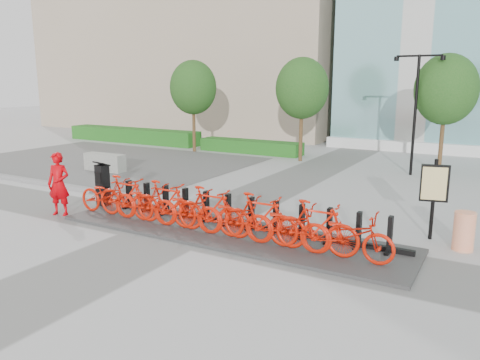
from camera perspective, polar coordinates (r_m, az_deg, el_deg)
The scene contains 27 objects.
ground at distance 12.81m, azimuth -7.27°, elevation -6.01°, with size 120.00×120.00×0.00m, color #A5A5A5.
gravel_patch at distance 24.43m, azimuth -16.24°, elevation 2.21°, with size 14.00×14.00×0.00m, color #515151.
curb at distance 21.26m, azimuth -26.10°, elevation 0.26°, with size 14.00×0.25×0.15m, color gray.
hedge_a at distance 31.75m, azimuth -12.93°, elevation 5.34°, with size 10.00×1.40×0.90m, color #19531C.
hedge_b at distance 26.28m, azimuth 1.29°, elevation 4.10°, with size 6.00×1.20×0.70m, color #19531C.
tree_0 at distance 26.61m, azimuth -5.73°, elevation 11.14°, with size 2.60×2.60×5.10m.
tree_1 at distance 23.45m, azimuth 7.58°, elevation 11.00°, with size 2.60×2.60×5.10m.
tree_2 at distance 21.83m, azimuth 23.81°, elevation 10.05°, with size 2.60×2.60×5.10m.
streetlamp at distance 20.99m, azimuth 20.66°, elevation 9.01°, with size 2.00×0.20×5.00m.
dock_pad at distance 12.34m, azimuth -1.56°, elevation -6.43°, with size 9.60×2.40×0.08m, color #393939.
dock_rail_posts at distance 12.56m, azimuth -0.21°, elevation -3.87°, with size 8.02×0.50×0.85m, color black, non-canonical shape.
bike_0 at distance 14.28m, azimuth -15.84°, elevation -1.88°, with size 0.73×2.08×1.09m, color red.
bike_1 at distance 13.77m, azimuth -13.75°, elevation -2.02°, with size 0.57×2.02×1.22m, color red.
bike_2 at distance 13.31m, azimuth -11.47°, elevation -2.66°, with size 0.73×2.08×1.09m, color red.
bike_3 at distance 12.84m, azimuth -9.06°, elevation -2.82°, with size 0.57×2.02×1.22m, color red.
bike_4 at distance 12.43m, azimuth -6.45°, elevation -3.52°, with size 0.73×2.08×1.09m, color red.
bike_5 at distance 12.02m, azimuth -3.67°, elevation -3.72°, with size 0.57×2.02×1.22m, color red.
bike_6 at distance 11.67m, azimuth -0.71°, elevation -4.48°, with size 0.73×2.08×1.09m, color red.
bike_7 at distance 11.32m, azimuth 2.45°, elevation -4.70°, with size 0.57×2.02×1.22m, color red.
bike_8 at distance 11.04m, azimuth 5.78°, elevation -5.51°, with size 0.73×2.08×1.09m, color red.
bike_9 at distance 10.77m, azimuth 9.31°, elevation -5.73°, with size 0.57×2.02×1.22m, color red.
bike_10 at distance 10.57m, azimuth 12.97°, elevation -6.55°, with size 0.73×2.08×1.09m, color red.
kiosk at distance 15.33m, azimuth -16.40°, elevation -0.48°, with size 0.48×0.42×1.41m.
worker_red at distance 14.87m, azimuth -21.23°, elevation -0.45°, with size 0.69×0.45×1.89m, color #C10008.
construction_barrel at distance 12.28m, azimuth 25.63°, elevation -5.65°, with size 0.48×0.48×0.93m, color #FF4F00.
jersey_barrier at distance 21.70m, azimuth -16.16°, elevation 2.08°, with size 2.02×0.55×0.78m, color #A7AA99.
map_sign at distance 12.57m, azimuth 22.60°, elevation -0.76°, with size 0.68×0.26×2.06m.
Camera 1 is at (7.40, -9.70, 3.92)m, focal length 35.00 mm.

